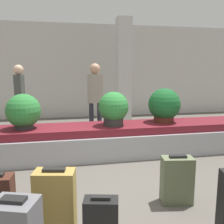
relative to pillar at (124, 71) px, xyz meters
The scene contains 11 objects.
ground_plane 5.06m from the pillar, 101.53° to the right, with size 18.00×18.00×0.00m, color #59544C.
back_wall 1.56m from the pillar, 128.01° to the left, with size 18.00×0.06×3.20m.
carousel 3.36m from the pillar, 108.10° to the right, with size 8.33×0.97×0.59m.
pillar is the anchor object (origin of this frame).
suitcase_4 5.10m from the pillar, 96.28° to the right, with size 0.40×0.26×0.62m.
suitcase_6 5.75m from the pillar, 110.87° to the right, with size 0.43×0.29×0.71m.
potted_plant_0 3.22m from the pillar, 107.49° to the right, with size 0.57×0.57×0.65m.
potted_plant_1 3.97m from the pillar, 131.43° to the right, with size 0.62×0.62×0.63m.
potted_plant_2 2.97m from the pillar, 87.41° to the right, with size 0.65×0.65×0.69m.
traveler_0 3.12m from the pillar, 163.32° to the right, with size 0.31×0.34×1.77m.
traveler_1 2.05m from the pillar, 124.06° to the right, with size 0.37×0.30×1.80m.
Camera 1 is at (-0.94, -2.87, 1.63)m, focal length 40.00 mm.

